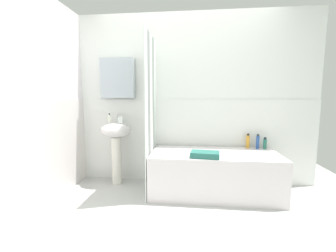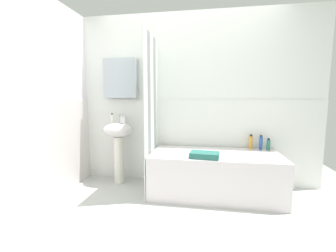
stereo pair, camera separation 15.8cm
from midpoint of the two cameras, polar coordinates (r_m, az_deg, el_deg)
ground_plane at (r=2.39m, az=1.07°, el=-24.43°), size 4.80×5.60×0.04m
wall_back_tiled at (r=3.30m, az=2.13°, el=5.58°), size 3.60×0.18×2.40m
wall_left_tiled at (r=2.95m, az=-30.20°, el=3.96°), size 0.07×1.81×2.40m
sink at (r=3.32m, az=-14.15°, el=-3.35°), size 0.44×0.34×0.87m
faucet at (r=3.36m, az=-13.81°, el=1.83°), size 0.03×0.12×0.12m
soap_dispenser at (r=3.34m, az=-15.70°, el=1.75°), size 0.04×0.04×0.14m
toothbrush_cup at (r=3.25m, az=-13.17°, el=1.40°), size 0.06×0.06×0.09m
bathtub at (r=3.04m, az=9.88°, el=-11.46°), size 1.59×0.75×0.54m
shower_curtain at (r=2.95m, az=-5.78°, el=2.61°), size 0.01×0.75×2.00m
lotion_bottle at (r=3.34m, az=21.74°, el=-4.08°), size 0.05×0.05×0.16m
conditioner_bottle at (r=3.32m, az=20.17°, el=-3.73°), size 0.04×0.04×0.20m
body_wash_bottle at (r=3.32m, az=17.98°, el=-3.63°), size 0.05×0.05×0.20m
towel_folded at (r=2.71m, az=7.54°, el=-7.05°), size 0.35×0.24×0.07m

